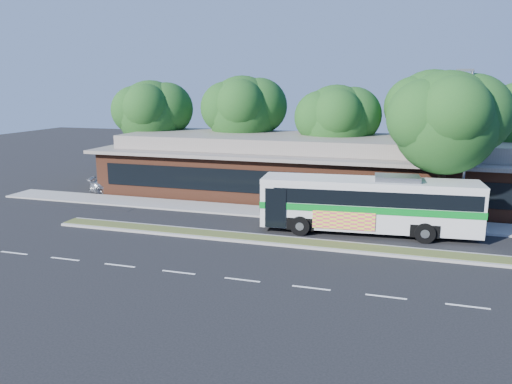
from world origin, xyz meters
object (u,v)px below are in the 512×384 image
lamp_post (466,145)px  sidewalk_tree (454,121)px  sedan (118,185)px  transit_bus (369,201)px

lamp_post → sidewalk_tree: 1.54m
lamp_post → sedan: (-24.47, 3.14, -4.28)m
lamp_post → sidewalk_tree: bearing=153.8°
transit_bus → sidewalk_tree: sidewalk_tree is taller
transit_bus → sedan: (-19.51, 5.44, -1.25)m
lamp_post → transit_bus: 6.26m
transit_bus → sidewalk_tree: size_ratio=1.34×
sedan → lamp_post: bearing=-119.0°
sedan → sidewalk_tree: (23.78, -2.79, 5.61)m
lamp_post → transit_bus: lamp_post is taller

